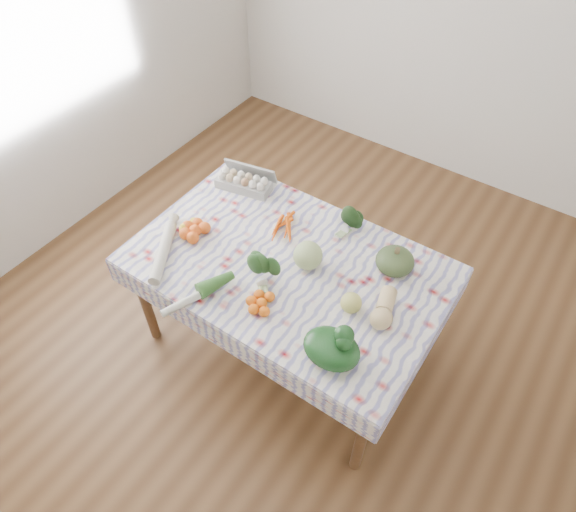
% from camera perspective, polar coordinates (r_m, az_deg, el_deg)
% --- Properties ---
extents(ground, '(4.50, 4.50, 0.00)m').
position_cam_1_polar(ground, '(3.35, 0.00, -9.47)').
color(ground, '#53341C').
rests_on(ground, ground).
extents(dining_table, '(1.60, 1.00, 0.75)m').
position_cam_1_polar(dining_table, '(2.80, 0.00, -1.95)').
color(dining_table, brown).
rests_on(dining_table, ground).
extents(tablecloth, '(1.66, 1.06, 0.01)m').
position_cam_1_polar(tablecloth, '(2.74, 0.00, -0.90)').
color(tablecloth, white).
rests_on(tablecloth, dining_table).
extents(egg_carton, '(0.36, 0.20, 0.09)m').
position_cam_1_polar(egg_carton, '(3.16, -4.99, 8.08)').
color(egg_carton, '#A4A49F').
rests_on(egg_carton, tablecloth).
extents(carrot_bunch, '(0.23, 0.21, 0.04)m').
position_cam_1_polar(carrot_bunch, '(2.90, -0.69, 3.15)').
color(carrot_bunch, '#EC560B').
rests_on(carrot_bunch, tablecloth).
extents(kale_bunch, '(0.14, 0.13, 0.12)m').
position_cam_1_polar(kale_bunch, '(2.89, 6.78, 3.87)').
color(kale_bunch, '#183312').
rests_on(kale_bunch, tablecloth).
extents(kabocha_squash, '(0.21, 0.21, 0.13)m').
position_cam_1_polar(kabocha_squash, '(2.72, 11.80, -0.55)').
color(kabocha_squash, '#3E522B').
rests_on(kabocha_squash, tablecloth).
extents(cabbage, '(0.19, 0.19, 0.16)m').
position_cam_1_polar(cabbage, '(2.67, 2.22, 0.06)').
color(cabbage, '#A9C278').
rests_on(cabbage, tablecloth).
extents(butternut_squash, '(0.16, 0.26, 0.11)m').
position_cam_1_polar(butternut_squash, '(2.53, 10.65, -5.67)').
color(butternut_squash, '#DEBC7E').
rests_on(butternut_squash, tablecloth).
extents(orange_cluster, '(0.23, 0.23, 0.07)m').
position_cam_1_polar(orange_cluster, '(2.90, -10.29, 2.81)').
color(orange_cluster, orange).
rests_on(orange_cluster, tablecloth).
extents(broccoli, '(0.20, 0.20, 0.10)m').
position_cam_1_polar(broccoli, '(2.63, -3.00, -1.99)').
color(broccoli, '#255120').
rests_on(broccoli, tablecloth).
extents(mandarin_cluster, '(0.24, 0.24, 0.06)m').
position_cam_1_polar(mandarin_cluster, '(2.54, -2.95, -5.18)').
color(mandarin_cluster, orange).
rests_on(mandarin_cluster, tablecloth).
extents(grapefruit, '(0.14, 0.14, 0.11)m').
position_cam_1_polar(grapefruit, '(2.52, 7.03, -5.17)').
color(grapefruit, '#CFCE62').
rests_on(grapefruit, tablecloth).
extents(spinach_bag, '(0.32, 0.28, 0.12)m').
position_cam_1_polar(spinach_bag, '(2.36, 4.86, -10.20)').
color(spinach_bag, '#123615').
rests_on(spinach_bag, tablecloth).
extents(daikon, '(0.28, 0.41, 0.06)m').
position_cam_1_polar(daikon, '(2.83, -13.71, 0.45)').
color(daikon, beige).
rests_on(daikon, tablecloth).
extents(leek, '(0.18, 0.38, 0.04)m').
position_cam_1_polar(leek, '(2.61, -10.02, -4.35)').
color(leek, beige).
rests_on(leek, tablecloth).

